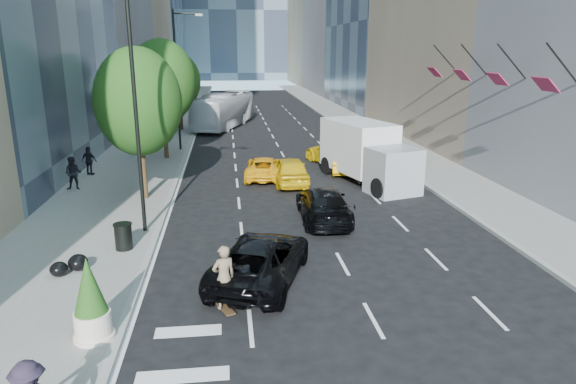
{
  "coord_description": "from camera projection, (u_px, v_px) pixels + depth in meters",
  "views": [
    {
      "loc": [
        -2.97,
        -16.71,
        7.46
      ],
      "look_at": [
        -0.49,
        4.06,
        1.6
      ],
      "focal_mm": 32.0,
      "sensor_mm": 36.0,
      "label": 1
    }
  ],
  "objects": [
    {
      "name": "ground",
      "position": [
        315.0,
        265.0,
        18.33
      ],
      "size": [
        160.0,
        160.0,
        0.0
      ],
      "primitive_type": "plane",
      "color": "black",
      "rests_on": "ground"
    },
    {
      "name": "garbage_bags",
      "position": [
        70.0,
        265.0,
        17.3
      ],
      "size": [
        1.13,
        1.09,
        0.56
      ],
      "color": "black",
      "rests_on": "sidewalk_left"
    },
    {
      "name": "lamp_far",
      "position": [
        179.0,
        72.0,
        37.08
      ],
      "size": [
        2.13,
        0.22,
        10.0
      ],
      "color": "black",
      "rests_on": "sidewalk_left"
    },
    {
      "name": "pedestrian_a",
      "position": [
        73.0,
        173.0,
        27.34
      ],
      "size": [
        0.88,
        0.69,
        1.8
      ],
      "primitive_type": "imported",
      "rotation": [
        0.0,
        0.0,
        -0.01
      ],
      "color": "black",
      "rests_on": "sidewalk_left"
    },
    {
      "name": "taxi_d",
      "position": [
        337.0,
        153.0,
        33.93
      ],
      "size": [
        4.11,
        5.99,
        1.61
      ],
      "primitive_type": "imported",
      "rotation": [
        0.0,
        0.0,
        3.51
      ],
      "color": "#E3BA0B",
      "rests_on": "ground"
    },
    {
      "name": "taxi_a",
      "position": [
        290.0,
        170.0,
        29.17
      ],
      "size": [
        1.92,
        4.64,
        1.57
      ],
      "primitive_type": "imported",
      "rotation": [
        0.0,
        0.0,
        3.16
      ],
      "color": "#DEB00B",
      "rests_on": "ground"
    },
    {
      "name": "taxi_b",
      "position": [
        344.0,
        161.0,
        32.01
      ],
      "size": [
        2.17,
        4.32,
        1.36
      ],
      "primitive_type": "imported",
      "rotation": [
        0.0,
        0.0,
        2.96
      ],
      "color": "#FFB00D",
      "rests_on": "ground"
    },
    {
      "name": "facade_flags",
      "position": [
        481.0,
        73.0,
        27.44
      ],
      "size": [
        1.85,
        13.3,
        2.05
      ],
      "color": "black",
      "rests_on": "ground"
    },
    {
      "name": "trash_can",
      "position": [
        123.0,
        237.0,
        19.28
      ],
      "size": [
        0.64,
        0.64,
        0.96
      ],
      "primitive_type": "cylinder",
      "color": "black",
      "rests_on": "sidewalk_left"
    },
    {
      "name": "box_truck",
      "position": [
        367.0,
        153.0,
        29.24
      ],
      "size": [
        4.47,
        7.55,
        3.41
      ],
      "rotation": [
        0.0,
        0.0,
        0.29
      ],
      "color": "silver",
      "rests_on": "ground"
    },
    {
      "name": "pedestrian_b",
      "position": [
        89.0,
        161.0,
        30.55
      ],
      "size": [
        1.09,
        0.78,
        1.71
      ],
      "primitive_type": "imported",
      "rotation": [
        0.0,
        0.0,
        2.74
      ],
      "color": "black",
      "rests_on": "sidewalk_left"
    },
    {
      "name": "sidewalk_right",
      "position": [
        366.0,
        130.0,
        48.13
      ],
      "size": [
        4.0,
        120.0,
        0.15
      ],
      "primitive_type": "cube",
      "color": "slate",
      "rests_on": "ground"
    },
    {
      "name": "sidewalk_left",
      "position": [
        160.0,
        134.0,
        45.97
      ],
      "size": [
        6.0,
        120.0,
        0.15
      ],
      "primitive_type": "cube",
      "color": "slate",
      "rests_on": "ground"
    },
    {
      "name": "lamp_near",
      "position": [
        139.0,
        93.0,
        19.87
      ],
      "size": [
        2.13,
        0.22,
        10.0
      ],
      "color": "black",
      "rests_on": "sidewalk_left"
    },
    {
      "name": "tree_mid",
      "position": [
        162.0,
        82.0,
        34.24
      ],
      "size": [
        4.5,
        4.5,
        7.99
      ],
      "color": "black",
      "rests_on": "sidewalk_left"
    },
    {
      "name": "black_sedan_lincoln",
      "position": [
        261.0,
        259.0,
        16.95
      ],
      "size": [
        4.15,
        5.88,
        1.49
      ],
      "primitive_type": "imported",
      "rotation": [
        0.0,
        0.0,
        2.79
      ],
      "color": "black",
      "rests_on": "ground"
    },
    {
      "name": "taxi_c",
      "position": [
        264.0,
        168.0,
        30.49
      ],
      "size": [
        2.63,
        4.79,
        1.27
      ],
      "primitive_type": "imported",
      "rotation": [
        0.0,
        0.0,
        3.02
      ],
      "color": "#FFB20D",
      "rests_on": "ground"
    },
    {
      "name": "tree_near",
      "position": [
        138.0,
        102.0,
        24.77
      ],
      "size": [
        4.2,
        4.2,
        7.46
      ],
      "color": "black",
      "rests_on": "sidewalk_left"
    },
    {
      "name": "black_sedan_mercedes",
      "position": [
        324.0,
        204.0,
        22.88
      ],
      "size": [
        2.31,
        5.28,
        1.51
      ],
      "primitive_type": "imported",
      "rotation": [
        0.0,
        0.0,
        3.1
      ],
      "color": "black",
      "rests_on": "ground"
    },
    {
      "name": "city_bus",
      "position": [
        224.0,
        110.0,
        50.06
      ],
      "size": [
        6.32,
        12.2,
        3.32
      ],
      "primitive_type": "imported",
      "rotation": [
        0.0,
        0.0,
        -0.31
      ],
      "color": "silver",
      "rests_on": "ground"
    },
    {
      "name": "skateboarder",
      "position": [
        224.0,
        281.0,
        14.84
      ],
      "size": [
        0.83,
        0.7,
        1.93
      ],
      "primitive_type": "imported",
      "rotation": [
        0.0,
        0.0,
        3.54
      ],
      "color": "#746048",
      "rests_on": "ground"
    },
    {
      "name": "planter_shrub",
      "position": [
        90.0,
        301.0,
        13.17
      ],
      "size": [
        0.94,
        0.94,
        2.26
      ],
      "color": "beige",
      "rests_on": "sidewalk_left"
    },
    {
      "name": "traffic_signal",
      "position": [
        193.0,
        80.0,
        54.7
      ],
      "size": [
        2.48,
        0.53,
        5.2
      ],
      "color": "black",
      "rests_on": "sidewalk_left"
    },
    {
      "name": "tree_far",
      "position": [
        179.0,
        81.0,
        46.86
      ],
      "size": [
        3.9,
        3.9,
        6.92
      ],
      "color": "black",
      "rests_on": "sidewalk_left"
    }
  ]
}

